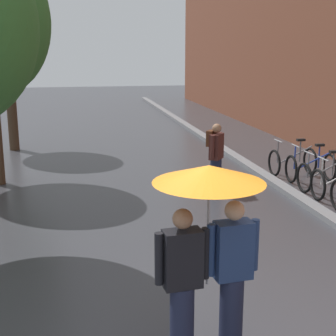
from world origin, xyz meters
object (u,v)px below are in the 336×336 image
object	(u,v)px
parked_bicycle_5	(311,167)
parked_bicycle_4	(324,175)
couple_under_umbrella	(208,230)
pedestrian_walking_midground	(216,156)
street_tree_2	(5,14)
parked_bicycle_6	(292,161)

from	to	relation	value
parked_bicycle_5	parked_bicycle_4	bearing A→B (deg)	-95.27
couple_under_umbrella	pedestrian_walking_midground	size ratio (longest dim) A/B	1.31
street_tree_2	couple_under_umbrella	world-z (taller)	street_tree_2
parked_bicycle_4	parked_bicycle_5	xyz separation A→B (m)	(0.08, 0.83, 0.00)
street_tree_2	parked_bicycle_6	world-z (taller)	street_tree_2
parked_bicycle_4	couple_under_umbrella	xyz separation A→B (m)	(-4.37, -5.49, 1.04)
parked_bicycle_4	parked_bicycle_5	bearing A→B (deg)	84.73
parked_bicycle_5	parked_bicycle_6	size ratio (longest dim) A/B	1.01
street_tree_2	parked_bicycle_5	xyz separation A→B (m)	(7.67, -5.62, -3.92)
street_tree_2	parked_bicycle_6	size ratio (longest dim) A/B	5.39
parked_bicycle_6	parked_bicycle_4	bearing A→B (deg)	-87.59
street_tree_2	parked_bicycle_4	distance (m)	10.71
parked_bicycle_5	parked_bicycle_6	world-z (taller)	same
couple_under_umbrella	parked_bicycle_6	bearing A→B (deg)	58.58
parked_bicycle_4	pedestrian_walking_midground	size ratio (longest dim) A/B	0.69
parked_bicycle_6	parked_bicycle_5	bearing A→B (deg)	-79.00
parked_bicycle_5	couple_under_umbrella	bearing A→B (deg)	-125.14
parked_bicycle_4	parked_bicycle_6	xyz separation A→B (m)	(-0.07, 1.56, 0.00)
street_tree_2	pedestrian_walking_midground	xyz separation A→B (m)	(5.09, -5.99, -3.44)
street_tree_2	pedestrian_walking_midground	distance (m)	8.58
parked_bicycle_6	couple_under_umbrella	bearing A→B (deg)	-121.42
couple_under_umbrella	pedestrian_walking_midground	world-z (taller)	couple_under_umbrella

